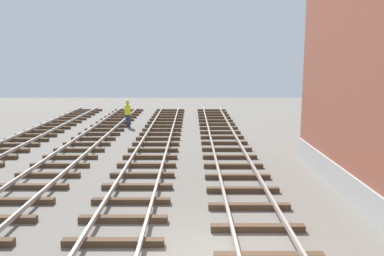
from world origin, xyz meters
name	(u,v)px	position (x,y,z in m)	size (l,w,h in m)	color
track_near_building	(267,255)	(1.33, 0.00, 0.13)	(2.50, 55.60, 0.32)	#4C3826
track_centre	(105,256)	(-2.36, 0.00, 0.13)	(2.50, 55.60, 0.32)	#4C3826
track_worker_foreground	(126,113)	(-4.79, 18.47, 0.93)	(0.40, 0.40, 1.87)	#262D4C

